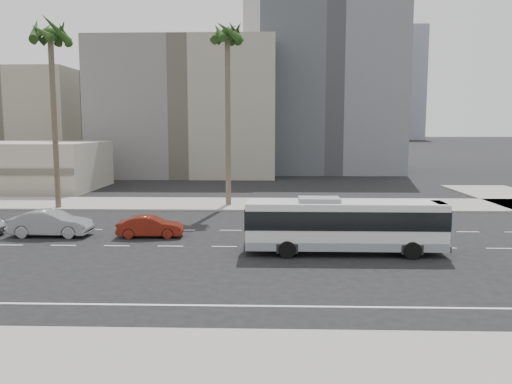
{
  "coord_description": "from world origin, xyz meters",
  "views": [
    {
      "loc": [
        -0.39,
        -27.76,
        6.54
      ],
      "look_at": [
        -1.36,
        4.0,
        2.56
      ],
      "focal_mm": 36.13,
      "sensor_mm": 36.0,
      "label": 1
    }
  ],
  "objects_px": {
    "palm_mid": "(50,39)",
    "car_a": "(150,226)",
    "palm_near": "(227,38)",
    "car_b": "(51,223)",
    "city_bus": "(344,224)"
  },
  "relations": [
    {
      "from": "car_a",
      "to": "palm_mid",
      "type": "xyz_separation_m",
      "value": [
        -9.94,
        10.39,
        12.75
      ]
    },
    {
      "from": "city_bus",
      "to": "car_a",
      "type": "distance_m",
      "value": 11.71
    },
    {
      "from": "car_b",
      "to": "palm_near",
      "type": "height_order",
      "value": "palm_near"
    },
    {
      "from": "palm_near",
      "to": "car_a",
      "type": "bearing_deg",
      "value": -106.59
    },
    {
      "from": "city_bus",
      "to": "palm_mid",
      "type": "bearing_deg",
      "value": 146.23
    },
    {
      "from": "city_bus",
      "to": "car_a",
      "type": "bearing_deg",
      "value": 161.54
    },
    {
      "from": "car_b",
      "to": "palm_near",
      "type": "relative_size",
      "value": 0.32
    },
    {
      "from": "car_b",
      "to": "palm_mid",
      "type": "xyz_separation_m",
      "value": [
        -3.87,
        10.32,
        12.6
      ]
    },
    {
      "from": "palm_mid",
      "to": "palm_near",
      "type": "bearing_deg",
      "value": 8.1
    },
    {
      "from": "car_b",
      "to": "palm_near",
      "type": "bearing_deg",
      "value": -37.56
    },
    {
      "from": "palm_mid",
      "to": "car_a",
      "type": "bearing_deg",
      "value": -46.27
    },
    {
      "from": "car_a",
      "to": "palm_mid",
      "type": "relative_size",
      "value": 0.26
    },
    {
      "from": "city_bus",
      "to": "palm_near",
      "type": "distance_m",
      "value": 21.44
    },
    {
      "from": "city_bus",
      "to": "car_b",
      "type": "xyz_separation_m",
      "value": [
        -17.13,
        3.78,
        -0.76
      ]
    },
    {
      "from": "car_a",
      "to": "palm_near",
      "type": "height_order",
      "value": "palm_near"
    }
  ]
}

